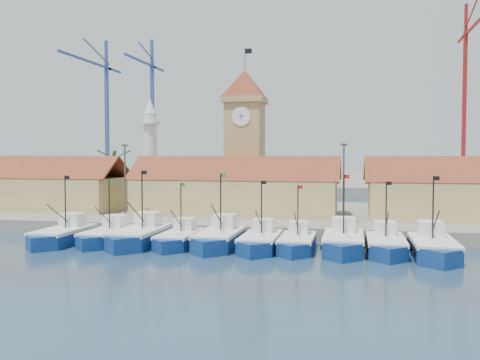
% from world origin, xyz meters
% --- Properties ---
extents(ground, '(400.00, 400.00, 0.00)m').
position_xyz_m(ground, '(0.00, 0.00, 0.00)').
color(ground, '#1B3849').
rests_on(ground, ground).
extents(quay, '(140.00, 32.00, 1.50)m').
position_xyz_m(quay, '(0.00, 24.00, 0.75)').
color(quay, gray).
rests_on(quay, ground).
extents(terminal, '(240.00, 80.00, 2.00)m').
position_xyz_m(terminal, '(0.00, 110.00, 1.00)').
color(terminal, gray).
rests_on(terminal, ground).
extents(boat_0, '(3.63, 9.93, 7.52)m').
position_xyz_m(boat_0, '(-14.63, 1.81, 0.78)').
color(boat_0, navy).
rests_on(boat_0, ground).
extents(boat_1, '(3.39, 9.29, 7.03)m').
position_xyz_m(boat_1, '(-10.08, 2.79, 0.73)').
color(boat_1, navy).
rests_on(boat_1, ground).
extents(boat_2, '(3.91, 10.72, 8.11)m').
position_xyz_m(boat_2, '(-6.35, 2.54, 0.84)').
color(boat_2, navy).
rests_on(boat_2, ground).
extents(boat_3, '(3.28, 9.00, 6.81)m').
position_xyz_m(boat_3, '(-2.16, 2.73, 0.70)').
color(boat_3, navy).
rests_on(boat_3, ground).
extents(boat_4, '(3.78, 10.36, 7.84)m').
position_xyz_m(boat_4, '(1.93, 2.97, 0.81)').
color(boat_4, navy).
rests_on(boat_4, ground).
extents(boat_5, '(3.44, 9.44, 7.14)m').
position_xyz_m(boat_5, '(6.21, 2.46, 0.74)').
color(boat_5, navy).
rests_on(boat_5, ground).
extents(boat_6, '(3.23, 8.83, 6.68)m').
position_xyz_m(boat_6, '(9.77, 2.80, 0.69)').
color(boat_6, navy).
rests_on(boat_6, ground).
extents(boat_7, '(3.77, 10.34, 7.82)m').
position_xyz_m(boat_7, '(14.16, 3.10, 0.81)').
color(boat_7, navy).
rests_on(boat_7, ground).
extents(boat_8, '(3.46, 9.49, 7.18)m').
position_xyz_m(boat_8, '(18.10, 2.87, 0.74)').
color(boat_8, navy).
rests_on(boat_8, ground).
extents(boat_9, '(3.76, 10.30, 7.79)m').
position_xyz_m(boat_9, '(22.18, 1.83, 0.81)').
color(boat_9, navy).
rests_on(boat_9, ground).
extents(hall_left, '(31.20, 10.13, 7.61)m').
position_xyz_m(hall_left, '(-32.00, 20.00, 3.99)').
color(hall_left, '#D3B873').
rests_on(hall_left, quay).
extents(hall_center, '(27.04, 10.13, 7.61)m').
position_xyz_m(hall_center, '(0.00, 20.00, 3.99)').
color(hall_center, '#D3B873').
rests_on(hall_center, quay).
extents(clock_tower, '(5.80, 5.80, 22.70)m').
position_xyz_m(clock_tower, '(0.00, 26.00, 11.96)').
color(clock_tower, tan).
rests_on(clock_tower, quay).
extents(minaret, '(3.00, 3.00, 16.30)m').
position_xyz_m(minaret, '(-15.00, 28.00, 9.73)').
color(minaret, silver).
rests_on(minaret, quay).
extents(palm_tree, '(5.60, 5.03, 8.39)m').
position_xyz_m(palm_tree, '(-20.00, 26.00, 6.25)').
color(palm_tree, brown).
rests_on(palm_tree, quay).
extents(lamp_posts, '(80.70, 0.25, 9.03)m').
position_xyz_m(lamp_posts, '(0.50, 12.00, 6.48)').
color(lamp_posts, '#3F3F44').
rests_on(lamp_posts, quay).
extents(crane_blue_far, '(1.00, 36.94, 41.33)m').
position_xyz_m(crane_blue_far, '(-57.79, 99.91, 25.28)').
color(crane_blue_far, '#2D4789').
rests_on(crane_blue_far, terminal).
extents(crane_blue_near, '(1.00, 30.26, 42.35)m').
position_xyz_m(crane_blue_near, '(-45.54, 106.93, 25.30)').
color(crane_blue_near, '#2D4789').
rests_on(crane_blue_near, terminal).
extents(crane_red_right, '(1.00, 35.90, 47.25)m').
position_xyz_m(crane_red_right, '(44.24, 103.27, 28.48)').
color(crane_red_right, maroon).
rests_on(crane_red_right, terminal).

